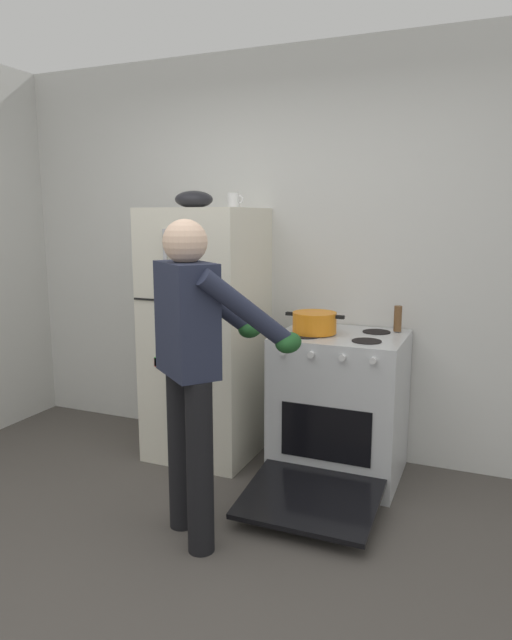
{
  "coord_description": "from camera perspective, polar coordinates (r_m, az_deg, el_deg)",
  "views": [
    {
      "loc": [
        1.27,
        -1.77,
        1.61
      ],
      "look_at": [
        -0.03,
        1.32,
        1.0
      ],
      "focal_mm": 32.07,
      "sensor_mm": 36.0,
      "label": 1
    }
  ],
  "objects": [
    {
      "name": "stove_range",
      "position": [
        3.62,
        8.3,
        -8.61
      ],
      "size": [
        0.76,
        1.21,
        0.91
      ],
      "color": "silver",
      "rests_on": "ground"
    },
    {
      "name": "person_cook",
      "position": [
        2.78,
        -6.04,
        -3.27
      ],
      "size": [
        0.7,
        0.75,
        1.6
      ],
      "color": "black",
      "rests_on": "ground"
    },
    {
      "name": "kitchen_wall_back",
      "position": [
        3.94,
        3.97,
        6.5
      ],
      "size": [
        6.0,
        0.1,
        2.7
      ],
      "primitive_type": "cube",
      "color": "silver",
      "rests_on": "ground"
    },
    {
      "name": "ground",
      "position": [
        2.71,
        -11.47,
        -26.35
      ],
      "size": [
        8.0,
        8.0,
        0.0
      ],
      "primitive_type": "plane",
      "color": "#4C4742"
    },
    {
      "name": "refrigerator",
      "position": [
        3.86,
        -4.92,
        -1.37
      ],
      "size": [
        0.68,
        0.72,
        1.66
      ],
      "color": "silver",
      "rests_on": "ground"
    },
    {
      "name": "coffee_mug",
      "position": [
        3.75,
        -2.23,
        11.84
      ],
      "size": [
        0.11,
        0.08,
        0.1
      ],
      "color": "silver",
      "rests_on": "refrigerator"
    },
    {
      "name": "red_pot",
      "position": [
        3.5,
        5.86,
        -0.25
      ],
      "size": [
        0.37,
        0.27,
        0.13
      ],
      "color": "orange",
      "rests_on": "stove_range"
    },
    {
      "name": "pepper_mill",
      "position": [
        3.64,
        13.96,
        0.13
      ],
      "size": [
        0.05,
        0.05,
        0.16
      ],
      "primitive_type": "cylinder",
      "color": "brown",
      "rests_on": "stove_range"
    },
    {
      "name": "mixing_bowl",
      "position": [
        3.82,
        -6.21,
        11.88
      ],
      "size": [
        0.25,
        0.25,
        0.11
      ],
      "primitive_type": "ellipsoid",
      "color": "black",
      "rests_on": "refrigerator"
    }
  ]
}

